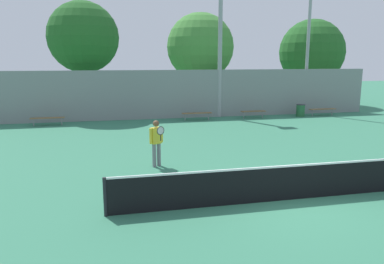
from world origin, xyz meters
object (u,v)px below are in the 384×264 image
light_pole_near_left (309,28)px  tree_green_broad (200,47)px  bench_courtside_far (47,118)px  light_pole_far_right (220,41)px  trash_bin (301,110)px  tree_green_tall (312,52)px  bench_adjacent_court (253,112)px  tennis_player (156,140)px  bench_by_gate (197,113)px  tennis_net (291,182)px  bench_courtside_near (322,109)px  tree_dark_dense (83,38)px

light_pole_near_left → tree_green_broad: size_ratio=1.35×
bench_courtside_far → light_pole_far_right: size_ratio=0.22×
light_pole_far_right → trash_bin: bearing=-12.0°
bench_courtside_far → tree_green_tall: (20.57, 6.27, 4.01)m
bench_adjacent_court → tree_green_broad: size_ratio=0.23×
tennis_player → trash_bin: bearing=14.7°
bench_by_gate → tree_green_broad: bearing=73.7°
light_pole_far_right → tree_green_tall: light_pole_far_right is taller
tennis_net → tree_green_tall: 24.05m
bench_courtside_near → trash_bin: 1.69m
tennis_net → light_pole_near_left: (9.05, 15.43, 5.47)m
tennis_player → bench_by_gate: size_ratio=0.88×
bench_by_gate → tree_green_broad: (1.45, 4.96, 4.31)m
tennis_player → bench_adjacent_court: bearing=25.2°
tennis_net → bench_adjacent_court: size_ratio=6.08×
bench_courtside_near → bench_by_gate: (-8.96, 0.00, 0.00)m
bench_by_gate → tree_dark_dense: (-6.96, 3.57, 4.83)m
tree_dark_dense → tree_green_tall: bearing=8.3°
bench_courtside_near → light_pole_near_left: light_pole_near_left is taller
trash_bin → tennis_net: bearing=-119.6°
bench_by_gate → light_pole_near_left: size_ratio=0.20×
light_pole_near_left → tree_green_broad: light_pole_near_left is taller
bench_courtside_near → tree_green_broad: (-7.51, 4.96, 4.31)m
bench_adjacent_court → tree_green_tall: bearing=39.2°
light_pole_near_left → tree_dark_dense: 15.47m
trash_bin → tennis_player: bearing=-138.4°
light_pole_far_right → tree_dark_dense: size_ratio=1.13×
tennis_player → light_pole_far_right: bearing=35.8°
bench_by_gate → light_pole_near_left: bearing=9.3°
tennis_player → tree_dark_dense: bearing=75.9°
tree_green_broad → tree_dark_dense: size_ratio=0.95×
bench_courtside_near → bench_adjacent_court: size_ratio=1.15×
trash_bin → bench_courtside_near: bearing=1.1°
tennis_net → tree_green_tall: size_ratio=1.41×
light_pole_near_left → tennis_player: bearing=-137.2°
bench_courtside_near → tree_green_broad: tree_green_broad is taller
trash_bin → tree_green_tall: (4.25, 6.30, 4.02)m
trash_bin → tree_green_tall: size_ratio=0.11×
tennis_net → bench_courtside_far: size_ratio=5.20×
bench_adjacent_court → trash_bin: bearing=-0.6°
bench_courtside_far → bench_courtside_near: bearing=-0.0°
light_pole_far_right → tennis_player: bearing=-117.3°
bench_courtside_far → light_pole_far_right: bearing=5.9°
bench_adjacent_court → trash_bin: size_ratio=2.02×
tennis_player → light_pole_far_right: size_ratio=0.20×
tennis_player → tree_green_tall: size_ratio=0.24×
bench_adjacent_court → light_pole_far_right: 5.12m
tennis_player → tree_dark_dense: size_ratio=0.22×
tree_green_tall → tree_dark_dense: bearing=-171.7°
tree_green_broad → bench_courtside_near: bearing=-33.5°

